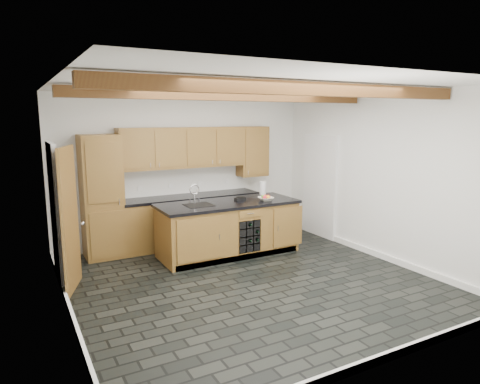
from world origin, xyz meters
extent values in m
plane|color=black|center=(0.00, 0.00, 0.00)|extent=(5.00, 5.00, 0.00)
plane|color=white|center=(0.00, 2.50, 1.40)|extent=(5.00, 0.00, 5.00)
plane|color=white|center=(-2.50, 0.00, 1.40)|extent=(0.00, 5.00, 5.00)
plane|color=white|center=(2.50, 0.00, 1.40)|extent=(0.00, 5.00, 5.00)
plane|color=white|center=(0.00, 0.00, 2.80)|extent=(5.00, 5.00, 0.00)
cube|color=brown|center=(0.00, -1.20, 2.70)|extent=(4.90, 0.15, 0.15)
cube|color=brown|center=(0.00, 0.60, 2.70)|extent=(4.90, 0.15, 0.15)
cube|color=white|center=(-2.48, 0.00, 0.05)|extent=(0.04, 5.00, 0.10)
cube|color=white|center=(2.48, 0.00, 0.05)|extent=(0.04, 5.00, 0.10)
cube|color=white|center=(0.00, -2.48, 0.05)|extent=(5.00, 0.04, 0.10)
cube|color=white|center=(-2.47, 1.30, 1.02)|extent=(0.06, 0.94, 2.04)
cube|color=olive|center=(-2.32, 0.95, 1.00)|extent=(0.31, 0.77, 2.00)
cube|color=white|center=(2.47, 1.50, 1.02)|extent=(0.06, 0.98, 2.04)
cube|color=black|center=(2.50, 1.50, 1.00)|extent=(0.02, 0.86, 1.96)
cube|color=olive|center=(-1.65, 2.20, 1.05)|extent=(0.65, 0.60, 2.10)
cube|color=olive|center=(-0.02, 2.20, 0.44)|extent=(2.60, 0.60, 0.88)
cube|color=black|center=(-0.02, 2.20, 0.91)|extent=(2.64, 0.62, 0.05)
cube|color=white|center=(-0.02, 2.49, 1.19)|extent=(2.60, 0.02, 0.52)
cube|color=olive|center=(-0.12, 2.33, 1.83)|extent=(2.40, 0.35, 0.75)
cube|color=olive|center=(1.38, 2.33, 1.70)|extent=(0.60, 0.35, 1.00)
cube|color=olive|center=(0.30, 1.30, 0.44)|extent=(2.40, 0.90, 0.88)
cube|color=black|center=(0.30, 1.30, 0.91)|extent=(2.46, 0.96, 0.05)
cube|color=olive|center=(-0.42, 0.84, 0.48)|extent=(0.80, 0.02, 0.70)
cube|color=olive|center=(1.25, 0.84, 0.48)|extent=(0.60, 0.02, 0.70)
cube|color=black|center=(0.48, 0.99, 0.40)|extent=(0.42, 0.30, 0.56)
cylinder|color=black|center=(0.62, 0.95, 0.33)|extent=(0.07, 0.26, 0.07)
cylinder|color=black|center=(0.48, 0.95, 0.61)|extent=(0.07, 0.26, 0.07)
cylinder|color=black|center=(0.48, 0.95, 0.33)|extent=(0.07, 0.26, 0.07)
cylinder|color=black|center=(0.62, 0.95, 0.47)|extent=(0.07, 0.26, 0.07)
cube|color=black|center=(-0.25, 1.30, 0.93)|extent=(0.45, 0.40, 0.02)
cylinder|color=silver|center=(-0.25, 1.48, 1.03)|extent=(0.02, 0.02, 0.20)
torus|color=silver|center=(-0.25, 1.48, 1.17)|extent=(0.18, 0.02, 0.18)
cylinder|color=silver|center=(-0.33, 1.48, 0.97)|extent=(0.02, 0.02, 0.08)
cylinder|color=silver|center=(-0.17, 1.48, 0.97)|extent=(0.02, 0.02, 0.08)
cube|color=black|center=(0.58, 1.38, 0.95)|extent=(0.20, 0.13, 0.04)
cylinder|color=black|center=(0.58, 1.38, 0.98)|extent=(0.13, 0.13, 0.02)
imported|color=beige|center=(0.94, 1.09, 0.96)|extent=(0.30, 0.30, 0.07)
sphere|color=#AE1717|center=(0.99, 1.09, 1.00)|extent=(0.07, 0.07, 0.07)
sphere|color=#F44C15|center=(0.96, 1.14, 1.00)|extent=(0.07, 0.07, 0.07)
sphere|color=#558825|center=(0.90, 1.12, 1.00)|extent=(0.07, 0.07, 0.07)
sphere|color=red|center=(0.90, 1.06, 1.00)|extent=(0.07, 0.07, 0.07)
sphere|color=#F0A81B|center=(0.96, 1.04, 1.00)|extent=(0.07, 0.07, 0.07)
cylinder|color=white|center=(1.22, 1.65, 1.06)|extent=(0.12, 0.12, 0.26)
imported|color=white|center=(-1.30, 2.24, 0.97)|extent=(0.12, 0.12, 0.09)
camera|label=1|loc=(-2.99, -5.20, 2.38)|focal=32.00mm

